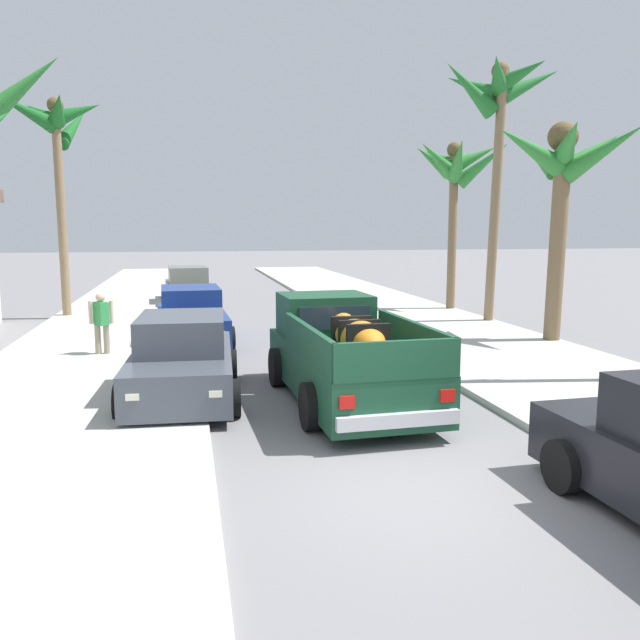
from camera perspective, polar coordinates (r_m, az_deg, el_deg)
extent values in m
plane|color=slate|center=(8.06, 8.99, -14.69)|extent=(160.00, 160.00, 0.00)
cube|color=beige|center=(19.29, -17.90, -1.34)|extent=(4.80, 60.00, 0.12)
cube|color=beige|center=(20.59, 9.76, -0.48)|extent=(4.80, 60.00, 0.12)
cube|color=silver|center=(19.21, -14.94, -1.29)|extent=(0.16, 60.00, 0.10)
cube|color=silver|center=(20.25, 7.13, -0.60)|extent=(0.16, 60.00, 0.10)
cube|color=#19472D|center=(11.55, 2.38, -4.42)|extent=(2.12, 5.17, 0.80)
cube|color=#19472D|center=(12.93, 0.40, 0.54)|extent=(1.78, 1.57, 0.80)
cube|color=#283342|center=(12.20, 1.29, 0.17)|extent=(1.38, 0.11, 0.44)
cube|color=#283342|center=(13.66, -0.39, 1.03)|extent=(1.46, 0.12, 0.48)
cube|color=#19472D|center=(10.37, -1.10, -2.03)|extent=(0.23, 3.30, 0.56)
cube|color=#19472D|center=(10.91, 8.26, -1.60)|extent=(0.23, 3.30, 0.56)
cube|color=#19472D|center=(9.08, 6.87, -3.56)|extent=(1.88, 0.17, 0.56)
cube|color=silver|center=(9.20, 6.98, -8.80)|extent=(1.83, 0.19, 0.20)
cylinder|color=black|center=(12.83, -3.77, -4.16)|extent=(0.29, 0.77, 0.76)
cylinder|color=black|center=(13.31, 4.57, -3.72)|extent=(0.29, 0.77, 0.76)
cylinder|color=black|center=(10.04, -0.78, -7.64)|extent=(0.29, 0.77, 0.76)
cylinder|color=black|center=(10.65, 9.62, -6.84)|extent=(0.29, 0.77, 0.76)
cube|color=red|center=(8.92, 2.40, -7.30)|extent=(0.22, 0.05, 0.18)
cube|color=red|center=(9.43, 11.22, -6.58)|extent=(0.22, 0.05, 0.18)
ellipsoid|color=orange|center=(10.72, 3.51, -1.60)|extent=(0.77, 1.73, 0.60)
sphere|color=orange|center=(11.60, 2.11, -0.44)|extent=(0.44, 0.44, 0.44)
cube|color=black|center=(10.28, 4.29, -2.03)|extent=(0.72, 0.15, 0.61)
cube|color=black|center=(10.72, 3.51, -1.60)|extent=(0.72, 0.15, 0.61)
cube|color=black|center=(11.16, 2.79, -1.21)|extent=(0.72, 0.15, 0.61)
cube|color=slate|center=(27.14, -11.59, 2.55)|extent=(1.96, 4.28, 0.72)
cube|color=slate|center=(26.99, -11.62, 3.97)|extent=(1.62, 2.17, 0.64)
cube|color=#283342|center=(27.96, -11.72, 4.07)|extent=(1.37, 0.15, 0.52)
cube|color=#283342|center=(26.02, -11.51, 3.78)|extent=(1.34, 0.14, 0.50)
cylinder|color=black|center=(28.43, -13.53, 2.30)|extent=(0.25, 0.65, 0.64)
cylinder|color=black|center=(28.52, -9.90, 2.43)|extent=(0.25, 0.65, 0.64)
cylinder|color=black|center=(25.84, -13.42, 1.74)|extent=(0.25, 0.65, 0.64)
cylinder|color=black|center=(25.93, -9.43, 1.87)|extent=(0.25, 0.65, 0.64)
cube|color=red|center=(25.01, -12.79, 2.30)|extent=(0.20, 0.05, 0.12)
cube|color=white|center=(29.21, -13.02, 3.04)|extent=(0.20, 0.05, 0.10)
cube|color=red|center=(25.08, -9.90, 2.40)|extent=(0.20, 0.05, 0.12)
cube|color=white|center=(29.27, -10.61, 3.12)|extent=(0.20, 0.05, 0.10)
cube|color=navy|center=(17.68, -11.31, -0.38)|extent=(1.90, 4.26, 0.72)
cube|color=navy|center=(17.70, -11.39, 1.85)|extent=(1.59, 2.15, 0.64)
cube|color=#283342|center=(16.74, -11.25, 1.43)|extent=(1.37, 0.13, 0.52)
cube|color=#283342|center=(18.66, -11.51, 2.10)|extent=(1.34, 0.13, 0.50)
cylinder|color=black|center=(16.50, -7.97, -1.67)|extent=(0.24, 0.65, 0.64)
cylinder|color=black|center=(16.42, -14.24, -1.89)|extent=(0.24, 0.65, 0.64)
cylinder|color=black|center=(19.06, -8.76, -0.36)|extent=(0.24, 0.65, 0.64)
cylinder|color=black|center=(18.99, -14.19, -0.54)|extent=(0.24, 0.65, 0.64)
cube|color=red|center=(19.79, -9.76, 0.88)|extent=(0.20, 0.05, 0.12)
cube|color=white|center=(15.63, -8.73, -1.16)|extent=(0.20, 0.05, 0.10)
cube|color=red|center=(19.75, -13.43, 0.76)|extent=(0.20, 0.05, 0.12)
cube|color=white|center=(15.58, -13.25, -1.32)|extent=(0.20, 0.05, 0.10)
cube|color=#474C56|center=(12.08, -12.07, -4.35)|extent=(1.98, 4.29, 0.72)
cube|color=#474C56|center=(12.05, -12.14, -1.09)|extent=(1.63, 2.18, 0.64)
cube|color=#283342|center=(11.10, -12.42, -1.99)|extent=(1.37, 0.15, 0.52)
cube|color=#283342|center=(13.01, -11.89, -0.50)|extent=(1.34, 0.15, 0.50)
cylinder|color=black|center=(10.84, -7.63, -6.85)|extent=(0.25, 0.65, 0.64)
cylinder|color=black|center=(10.96, -17.17, -6.98)|extent=(0.25, 0.65, 0.64)
cylinder|color=black|center=(13.37, -7.85, -3.98)|extent=(0.25, 0.65, 0.64)
cylinder|color=black|center=(13.47, -15.56, -4.11)|extent=(0.25, 0.65, 0.64)
cube|color=red|center=(14.10, -9.02, -2.03)|extent=(0.20, 0.05, 0.12)
cube|color=white|center=(9.99, -9.22, -6.49)|extent=(0.20, 0.05, 0.10)
cube|color=red|center=(14.17, -14.15, -2.13)|extent=(0.20, 0.05, 0.12)
cube|color=white|center=(10.08, -16.29, -6.58)|extent=(0.20, 0.05, 0.10)
cylinder|color=black|center=(8.32, 20.72, -12.02)|extent=(0.24, 0.65, 0.64)
cube|color=white|center=(9.02, 19.45, -8.45)|extent=(0.20, 0.05, 0.10)
cube|color=white|center=(9.73, 25.61, -7.59)|extent=(0.20, 0.05, 0.10)
cone|color=#2D7F33|center=(14.61, -25.36, 17.71)|extent=(2.06, 0.66, 1.83)
cylinder|color=brown|center=(18.23, 20.29, 6.43)|extent=(0.43, 0.57, 5.45)
cone|color=#2D7F33|center=(18.86, 22.97, 13.52)|extent=(1.88, 0.66, 1.41)
cone|color=#2D7F33|center=(19.30, 20.73, 13.65)|extent=(1.57, 1.98, 1.34)
cone|color=#2D7F33|center=(18.82, 18.73, 13.71)|extent=(1.06, 1.68, 1.40)
cone|color=#2D7F33|center=(17.66, 18.05, 14.28)|extent=(2.21, 0.91, 1.37)
cone|color=#2D7F33|center=(17.41, 21.23, 14.57)|extent=(1.27, 2.04, 1.18)
cone|color=#2D7F33|center=(17.93, 23.87, 13.59)|extent=(1.68, 2.06, 1.54)
sphere|color=brown|center=(18.37, 20.72, 14.95)|extent=(0.78, 0.78, 0.78)
cylinder|color=#846B4C|center=(21.43, 15.26, 10.11)|extent=(0.30, 0.70, 7.90)
cone|color=#23702D|center=(22.35, 18.14, 19.28)|extent=(2.11, 0.56, 1.36)
cone|color=#23702D|center=(22.59, 15.39, 19.36)|extent=(1.05, 1.64, 1.25)
cone|color=#23702D|center=(22.39, 13.27, 19.51)|extent=(1.60, 2.04, 1.31)
cone|color=#23702D|center=(21.29, 13.13, 19.37)|extent=(2.00, 0.76, 1.77)
cone|color=#23702D|center=(21.15, 15.47, 20.33)|extent=(1.33, 1.67, 1.15)
cone|color=#23702D|center=(21.64, 17.53, 20.16)|extent=(1.42, 1.54, 1.03)
sphere|color=brown|center=(21.94, 15.68, 20.46)|extent=(0.54, 0.54, 0.54)
cylinder|color=#846B4C|center=(23.71, -21.92, 8.68)|extent=(0.29, 0.41, 7.14)
cone|color=#196023|center=(24.02, -20.57, 16.90)|extent=(1.62, 0.81, 1.05)
cone|color=#196023|center=(24.89, -21.02, 15.65)|extent=(1.23, 2.12, 1.75)
cone|color=#196023|center=(24.55, -23.51, 16.43)|extent=(1.55, 1.40, 1.13)
cone|color=#196023|center=(23.65, -24.68, 16.52)|extent=(2.03, 1.56, 1.29)
cone|color=#196023|center=(23.30, -22.19, 16.94)|extent=(0.96, 1.64, 1.16)
sphere|color=brown|center=(24.05, -22.40, 17.19)|extent=(0.53, 0.53, 0.53)
cylinder|color=brown|center=(24.51, 11.64, 7.64)|extent=(0.31, 0.32, 5.92)
cone|color=#2D7F33|center=(24.83, 13.66, 13.91)|extent=(1.75, 0.85, 1.16)
cone|color=#2D7F33|center=(25.46, 12.34, 13.66)|extent=(1.55, 1.74, 1.28)
cone|color=#2D7F33|center=(25.23, 10.49, 13.91)|extent=(1.14, 1.81, 1.16)
cone|color=#2D7F33|center=(24.60, 9.99, 13.74)|extent=(1.65, 1.07, 1.37)
cone|color=#2D7F33|center=(23.93, 10.34, 13.88)|extent=(1.93, 1.33, 1.42)
cone|color=#2D7F33|center=(23.62, 12.15, 13.75)|extent=(1.09, 2.09, 1.55)
cone|color=#2D7F33|center=(24.29, 14.24, 13.29)|extent=(1.89, 1.78, 1.72)
sphere|color=brown|center=(24.67, 11.84, 14.53)|extent=(0.57, 0.57, 0.57)
cylinder|color=gray|center=(16.30, -19.06, -1.84)|extent=(0.14, 0.14, 0.82)
cylinder|color=gray|center=(16.28, -18.36, -1.82)|extent=(0.14, 0.14, 0.82)
cube|color=green|center=(16.19, -18.82, 0.56)|extent=(0.40, 0.44, 0.55)
sphere|color=beige|center=(16.15, -18.88, 1.91)|extent=(0.22, 0.22, 0.22)
cylinder|color=beige|center=(16.22, -19.66, 0.63)|extent=(0.09, 0.09, 0.55)
cylinder|color=beige|center=(16.16, -17.98, 0.68)|extent=(0.09, 0.09, 0.55)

